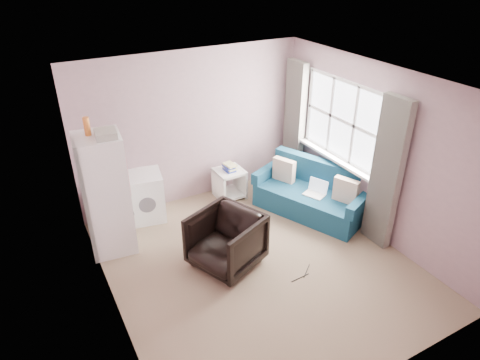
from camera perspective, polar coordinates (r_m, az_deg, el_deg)
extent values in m
cube|color=#92795F|center=(5.99, 2.39, -11.07)|extent=(3.80, 4.20, 0.02)
cube|color=silver|center=(4.79, 3.01, 12.80)|extent=(3.80, 4.20, 0.02)
cube|color=#AB8790|center=(6.98, -6.39, 6.94)|extent=(3.80, 0.02, 2.50)
cube|color=#AB8790|center=(3.97, 19.09, -13.60)|extent=(3.80, 0.02, 2.50)
cube|color=#AB8790|center=(4.71, -17.77, -5.94)|extent=(0.02, 4.20, 2.50)
cube|color=#AB8790|center=(6.38, 17.54, 3.57)|extent=(0.02, 4.20, 2.50)
cube|color=white|center=(6.73, 13.56, 7.74)|extent=(0.01, 1.60, 1.20)
imported|color=black|center=(5.71, -1.90, -7.80)|extent=(1.03, 1.06, 0.85)
cube|color=white|center=(6.06, -17.45, -1.91)|extent=(0.66, 0.66, 1.73)
cube|color=slate|center=(6.19, -14.41, -3.17)|extent=(0.07, 0.55, 0.02)
cube|color=slate|center=(6.15, -15.26, 1.77)|extent=(0.02, 0.03, 0.49)
cube|color=white|center=(5.89, -14.99, 1.36)|extent=(0.05, 0.41, 0.59)
cylinder|color=orange|center=(5.69, -19.74, 6.75)|extent=(0.09, 0.09, 0.24)
cube|color=#B4B4AA|center=(5.59, -17.48, 5.90)|extent=(0.29, 0.32, 0.09)
cube|color=white|center=(6.85, -12.53, -2.13)|extent=(0.64, 0.64, 0.77)
cube|color=slate|center=(6.66, -12.84, 0.45)|extent=(0.59, 0.58, 0.05)
cylinder|color=slate|center=(6.61, -12.24, -3.28)|extent=(0.25, 0.07, 0.25)
cube|color=white|center=(7.21, -1.43, 1.15)|extent=(0.47, 0.47, 0.04)
cube|color=white|center=(7.41, -1.39, -1.76)|extent=(0.47, 0.47, 0.04)
cube|color=white|center=(7.23, -2.87, -0.85)|extent=(0.05, 0.46, 0.51)
cube|color=white|center=(7.40, 0.02, -0.06)|extent=(0.05, 0.46, 0.51)
cube|color=#25369E|center=(7.19, -1.43, 1.40)|extent=(0.16, 0.23, 0.03)
cube|color=beige|center=(7.18, -1.35, 1.64)|extent=(0.18, 0.24, 0.03)
cube|color=#25369E|center=(7.16, -1.53, 1.83)|extent=(0.17, 0.23, 0.03)
cube|color=beige|center=(7.15, -1.36, 2.05)|extent=(0.18, 0.24, 0.03)
cube|color=navy|center=(7.02, 9.34, -2.85)|extent=(1.43, 1.90, 0.38)
cube|color=navy|center=(7.07, 10.86, 1.01)|extent=(0.84, 1.64, 0.42)
cube|color=navy|center=(6.59, 15.83, -2.97)|extent=(0.80, 0.45, 0.19)
cube|color=navy|center=(7.24, 3.80, 1.16)|extent=(0.80, 0.45, 0.19)
cube|color=beige|center=(6.67, 13.94, -1.36)|extent=(0.26, 0.40, 0.38)
cube|color=beige|center=(7.10, 5.89, 1.35)|extent=(0.26, 0.40, 0.38)
cube|color=white|center=(6.82, 9.85, -1.93)|extent=(0.33, 0.38, 0.02)
cube|color=silver|center=(6.86, 10.41, -0.74)|extent=(0.18, 0.31, 0.21)
cube|color=white|center=(6.93, 12.54, 2.79)|extent=(0.14, 1.70, 0.04)
cube|color=white|center=(6.95, 12.89, 3.10)|extent=(0.02, 1.68, 0.05)
cube|color=white|center=(6.72, 13.44, 7.71)|extent=(0.02, 1.68, 0.05)
cube|color=white|center=(6.53, 14.04, 12.62)|extent=(0.02, 1.68, 0.05)
cube|color=white|center=(6.20, 18.25, 5.23)|extent=(0.02, 0.05, 1.20)
cube|color=white|center=(6.54, 14.96, 6.94)|extent=(0.02, 0.05, 1.20)
cube|color=white|center=(6.90, 11.99, 8.45)|extent=(0.02, 0.05, 1.20)
cube|color=white|center=(7.29, 9.31, 9.78)|extent=(0.02, 0.05, 1.20)
cube|color=beige|center=(6.13, 18.93, 0.70)|extent=(0.12, 0.46, 2.18)
cube|color=beige|center=(7.58, 7.24, 7.46)|extent=(0.12, 0.46, 2.18)
cylinder|color=black|center=(5.91, 8.89, -11.88)|extent=(0.23, 0.19, 0.01)
cylinder|color=black|center=(5.80, 8.03, -12.78)|extent=(0.29, 0.03, 0.01)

